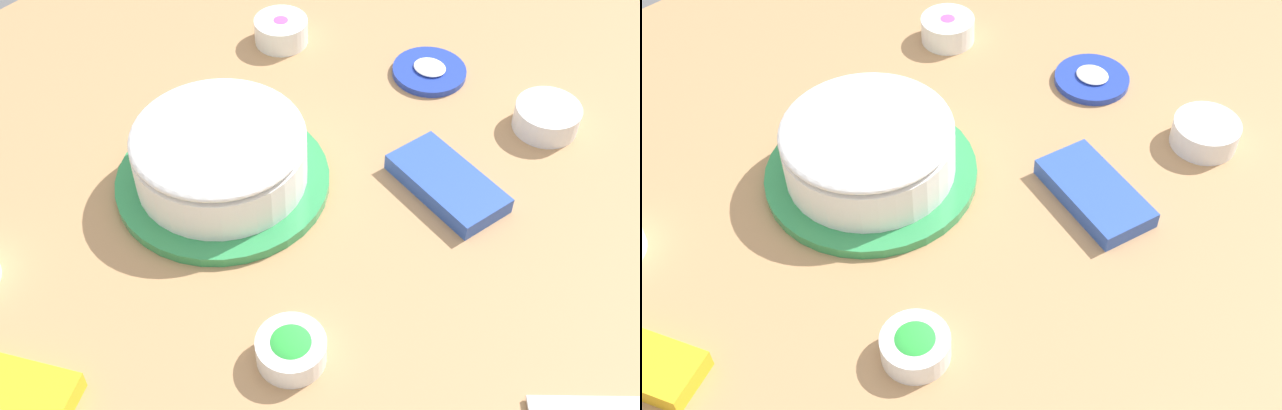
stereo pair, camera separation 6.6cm
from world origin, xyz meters
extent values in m
plane|color=tan|center=(0.00, 0.00, 0.00)|extent=(1.54, 1.54, 0.00)
cylinder|color=#339351|center=(0.22, 0.04, 0.01)|extent=(0.28, 0.28, 0.01)
cylinder|color=pink|center=(0.22, 0.04, 0.04)|extent=(0.20, 0.20, 0.05)
cylinder|color=white|center=(0.22, 0.04, 0.04)|extent=(0.22, 0.22, 0.06)
ellipsoid|color=white|center=(0.22, 0.04, 0.08)|extent=(0.22, 0.22, 0.04)
cylinder|color=#233DAD|center=(0.14, -0.31, 0.01)|extent=(0.11, 0.11, 0.01)
ellipsoid|color=white|center=(0.14, -0.31, 0.01)|extent=(0.05, 0.04, 0.01)
cylinder|color=white|center=(-0.05, -0.32, 0.02)|extent=(0.09, 0.09, 0.04)
cylinder|color=pink|center=(-0.05, -0.32, 0.02)|extent=(0.08, 0.08, 0.01)
ellipsoid|color=pink|center=(-0.05, -0.32, 0.03)|extent=(0.06, 0.06, 0.02)
cylinder|color=white|center=(0.36, -0.23, 0.02)|extent=(0.08, 0.08, 0.04)
cylinder|color=#B251C6|center=(0.36, -0.23, 0.02)|extent=(0.07, 0.07, 0.01)
ellipsoid|color=#B251C6|center=(0.36, -0.23, 0.03)|extent=(0.06, 0.06, 0.02)
cylinder|color=white|center=(-0.02, 0.18, 0.02)|extent=(0.08, 0.08, 0.03)
cylinder|color=green|center=(-0.02, 0.18, 0.02)|extent=(0.06, 0.06, 0.01)
ellipsoid|color=green|center=(-0.02, 0.18, 0.03)|extent=(0.05, 0.05, 0.02)
cube|color=#2D51B2|center=(-0.01, -0.13, 0.01)|extent=(0.17, 0.11, 0.02)
camera|label=1|loc=(-0.35, 0.52, 0.76)|focal=45.66mm
camera|label=2|loc=(-0.40, 0.47, 0.76)|focal=45.66mm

